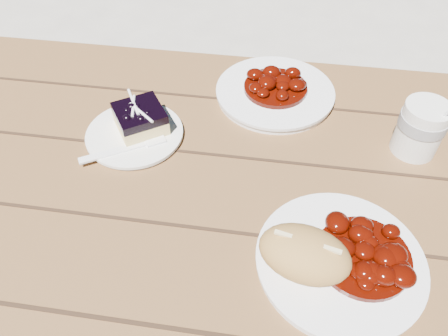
# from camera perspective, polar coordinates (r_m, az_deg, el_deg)

# --- Properties ---
(picnic_table) EXTENTS (2.00, 1.55, 0.75)m
(picnic_table) POSITION_cam_1_polar(r_m,az_deg,el_deg) (0.86, -5.01, -9.28)
(picnic_table) COLOR brown
(picnic_table) RESTS_ON ground
(main_plate) EXTENTS (0.24, 0.24, 0.02)m
(main_plate) POSITION_cam_1_polar(r_m,az_deg,el_deg) (0.66, 14.88, -11.78)
(main_plate) COLOR white
(main_plate) RESTS_ON picnic_table
(goulash_stew) EXTENTS (0.13, 0.13, 0.04)m
(goulash_stew) POSITION_cam_1_polar(r_m,az_deg,el_deg) (0.64, 18.02, -10.24)
(goulash_stew) COLOR #3F0902
(goulash_stew) RESTS_ON main_plate
(bread_roll) EXTENTS (0.14, 0.11, 0.07)m
(bread_roll) POSITION_cam_1_polar(r_m,az_deg,el_deg) (0.61, 10.48, -10.97)
(bread_roll) COLOR #AA7E41
(bread_roll) RESTS_ON main_plate
(dessert_plate) EXTENTS (0.17, 0.17, 0.01)m
(dessert_plate) POSITION_cam_1_polar(r_m,az_deg,el_deg) (0.83, -11.57, 4.29)
(dessert_plate) COLOR white
(dessert_plate) RESTS_ON picnic_table
(blueberry_cake) EXTENTS (0.12, 0.12, 0.05)m
(blueberry_cake) POSITION_cam_1_polar(r_m,az_deg,el_deg) (0.82, -10.90, 6.38)
(blueberry_cake) COLOR #F8DC87
(blueberry_cake) RESTS_ON dessert_plate
(fork_dessert) EXTENTS (0.15, 0.10, 0.00)m
(fork_dessert) POSITION_cam_1_polar(r_m,az_deg,el_deg) (0.79, -14.13, 2.11)
(fork_dessert) COLOR white
(fork_dessert) RESTS_ON dessert_plate
(coffee_cup) EXTENTS (0.08, 0.08, 0.10)m
(coffee_cup) POSITION_cam_1_polar(r_m,az_deg,el_deg) (0.83, 24.27, 4.70)
(coffee_cup) COLOR white
(coffee_cup) RESTS_ON picnic_table
(second_plate) EXTENTS (0.23, 0.23, 0.02)m
(second_plate) POSITION_cam_1_polar(r_m,az_deg,el_deg) (0.91, 6.66, 9.70)
(second_plate) COLOR white
(second_plate) RESTS_ON picnic_table
(second_stew) EXTENTS (0.13, 0.13, 0.04)m
(second_stew) POSITION_cam_1_polar(r_m,az_deg,el_deg) (0.89, 6.82, 11.18)
(second_stew) COLOR #3F0902
(second_stew) RESTS_ON second_plate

